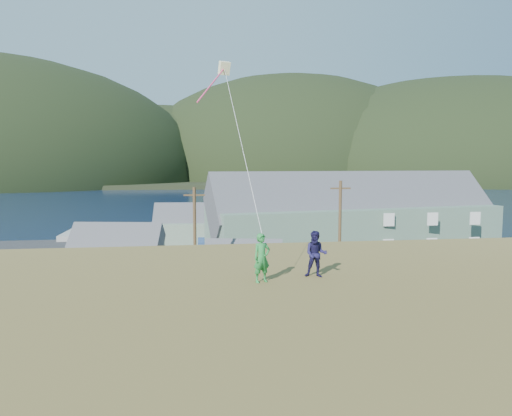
{
  "coord_description": "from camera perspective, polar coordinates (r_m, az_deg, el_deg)",
  "views": [
    {
      "loc": [
        0.04,
        -32.79,
        10.75
      ],
      "look_at": [
        2.84,
        -12.27,
        8.8
      ],
      "focal_mm": 32.0,
      "sensor_mm": 36.0,
      "label": 1
    }
  ],
  "objects": [
    {
      "name": "ground",
      "position": [
        34.51,
        -7.65,
        -12.83
      ],
      "size": [
        900.0,
        900.0,
        0.0
      ],
      "primitive_type": "plane",
      "color": "#0A1638",
      "rests_on": "ground"
    },
    {
      "name": "grass_strip",
      "position": [
        32.6,
        -7.64,
        -13.84
      ],
      "size": [
        110.0,
        8.0,
        0.1
      ],
      "primitive_type": "cube",
      "color": "#4C3D19",
      "rests_on": "ground"
    },
    {
      "name": "waterfront_lot",
      "position": [
        50.93,
        -7.7,
        -6.79
      ],
      "size": [
        72.0,
        36.0,
        0.12
      ],
      "primitive_type": "cube",
      "color": "#28282B",
      "rests_on": "ground"
    },
    {
      "name": "wharf",
      "position": [
        73.76,
        -12.41,
        -2.78
      ],
      "size": [
        26.0,
        14.0,
        0.9
      ],
      "primitive_type": "cube",
      "color": "gray",
      "rests_on": "ground"
    },
    {
      "name": "far_shore",
      "position": [
        362.92,
        -7.8,
        3.78
      ],
      "size": [
        900.0,
        320.0,
        2.0
      ],
      "primitive_type": "cube",
      "color": "black",
      "rests_on": "ground"
    },
    {
      "name": "far_hills",
      "position": [
        314.31,
        -1.28,
        3.77
      ],
      "size": [
        760.0,
        265.0,
        143.0
      ],
      "color": "black",
      "rests_on": "ground"
    },
    {
      "name": "lodge",
      "position": [
        54.75,
        12.27,
        -1.14
      ],
      "size": [
        35.57,
        15.35,
        12.11
      ],
      "rotation": [
        0.0,
        0.0,
        0.17
      ],
      "color": "#5A755E",
      "rests_on": "waterfront_lot"
    },
    {
      "name": "shed_palegreen_near",
      "position": [
        45.91,
        -17.11,
        -5.37
      ],
      "size": [
        9.45,
        6.77,
        6.28
      ],
      "rotation": [
        0.0,
        0.0,
        -0.17
      ],
      "color": "slate",
      "rests_on": "waterfront_lot"
    },
    {
      "name": "shed_white",
      "position": [
        39.23,
        -1.58,
        -7.43
      ],
      "size": [
        7.35,
        5.53,
        5.29
      ],
      "rotation": [
        0.0,
        0.0,
        -0.18
      ],
      "color": "silver",
      "rests_on": "waterfront_lot"
    },
    {
      "name": "shed_palegreen_far",
      "position": [
        61.29,
        -7.84,
        -2.26
      ],
      "size": [
        10.7,
        6.52,
        6.96
      ],
      "rotation": [
        0.0,
        0.0,
        -0.06
      ],
      "color": "slate",
      "rests_on": "waterfront_lot"
    },
    {
      "name": "utility_poles",
      "position": [
        34.94,
        -12.81,
        -4.55
      ],
      "size": [
        31.68,
        0.24,
        9.68
      ],
      "color": "#47331E",
      "rests_on": "waterfront_lot"
    },
    {
      "name": "parked_cars",
      "position": [
        56.51,
        -16.24,
        -4.91
      ],
      "size": [
        23.76,
        12.08,
        1.55
      ],
      "color": "#AF2715",
      "rests_on": "waterfront_lot"
    },
    {
      "name": "kite_flyer_green",
      "position": [
        13.89,
        0.72,
        -6.26
      ],
      "size": [
        0.64,
        0.52,
        1.5
      ],
      "primitive_type": "imported",
      "rotation": [
        0.0,
        0.0,
        0.35
      ],
      "color": "#217C35",
      "rests_on": "hillside"
    },
    {
      "name": "kite_flyer_navy",
      "position": [
        14.64,
        7.51,
        -5.74
      ],
      "size": [
        0.85,
        0.75,
        1.48
      ],
      "primitive_type": "imported",
      "rotation": [
        0.0,
        0.0,
        -0.3
      ],
      "color": "#1A173F",
      "rests_on": "hillside"
    },
    {
      "name": "kite_rig",
      "position": [
        20.24,
        -4.17,
        16.55
      ],
      "size": [
        0.96,
        3.61,
        9.13
      ],
      "color": "#F8F7BD",
      "rests_on": "ground"
    }
  ]
}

